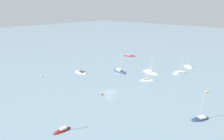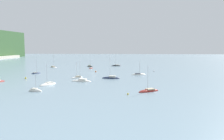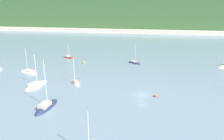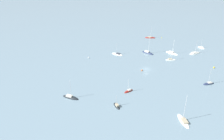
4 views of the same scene
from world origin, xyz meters
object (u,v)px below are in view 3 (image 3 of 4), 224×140
sailboat_3 (68,58)px  mooring_buoy_1 (84,62)px  sailboat_12 (36,86)px  sailboat_2 (134,63)px  sailboat_10 (29,72)px  sailboat_8 (46,107)px  sailboat_11 (75,83)px  mooring_buoy_0 (156,95)px

sailboat_3 → mooring_buoy_1: bearing=-14.7°
sailboat_12 → sailboat_2: bearing=-31.1°
sailboat_2 → sailboat_10: bearing=-116.7°
sailboat_12 → mooring_buoy_1: sailboat_12 is taller
sailboat_8 → sailboat_11: bearing=1.1°
sailboat_8 → mooring_buoy_0: bearing=-62.0°
sailboat_10 → mooring_buoy_0: size_ratio=12.03×
sailboat_8 → sailboat_11: size_ratio=1.41×
sailboat_8 → mooring_buoy_1: sailboat_8 is taller
sailboat_2 → sailboat_11: sailboat_2 is taller
sailboat_3 → mooring_buoy_0: 52.08m
sailboat_10 → mooring_buoy_0: 44.54m
sailboat_3 → sailboat_8: bearing=-51.8°
sailboat_11 → sailboat_2: bearing=-69.8°
sailboat_3 → sailboat_8: size_ratio=0.58×
sailboat_2 → sailboat_8: 45.97m
sailboat_3 → sailboat_10: sailboat_10 is taller
sailboat_3 → sailboat_12: 34.85m
sailboat_11 → sailboat_12: size_ratio=0.84×
sailboat_3 → sailboat_12: sailboat_12 is taller
sailboat_8 → sailboat_10: sailboat_8 is taller
sailboat_8 → sailboat_12: sailboat_8 is taller
sailboat_10 → sailboat_12: 14.63m
sailboat_8 → sailboat_10: bearing=42.1°
sailboat_11 → mooring_buoy_1: bearing=-29.0°
sailboat_11 → mooring_buoy_0: bearing=-144.0°
sailboat_2 → sailboat_10: (-34.33, -19.65, -0.02)m
sailboat_12 → mooring_buoy_1: size_ratio=12.45×
sailboat_8 → sailboat_10: (-18.68, 23.56, -0.07)m
sailboat_10 → mooring_buoy_1: (14.57, 16.15, 0.33)m
sailboat_10 → sailboat_12: (9.25, -11.33, 0.05)m
sailboat_3 → sailboat_12: (4.22, -34.59, -0.00)m
sailboat_2 → sailboat_12: size_ratio=0.92×
sailboat_12 → mooring_buoy_0: sailboat_12 is taller
sailboat_3 → mooring_buoy_1: (9.54, -7.11, 0.29)m
sailboat_2 → sailboat_8: size_ratio=0.77×
sailboat_10 → sailboat_3: bearing=-78.0°
mooring_buoy_0 → sailboat_2: bearing=104.5°
sailboat_2 → sailboat_11: size_ratio=1.08×
mooring_buoy_1 → sailboat_10: bearing=-132.1°
sailboat_2 → mooring_buoy_0: bearing=-42.0°
sailboat_2 → sailboat_12: sailboat_12 is taller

